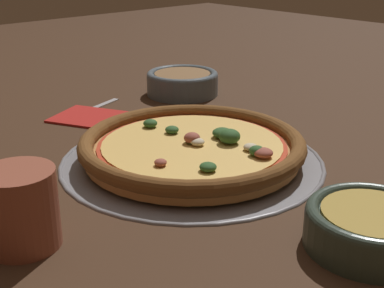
% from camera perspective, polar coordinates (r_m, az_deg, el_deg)
% --- Properties ---
extents(ground_plane, '(3.00, 3.00, 0.00)m').
position_cam_1_polar(ground_plane, '(0.80, 0.00, -1.86)').
color(ground_plane, '#3D2616').
extents(pizza_tray, '(0.39, 0.39, 0.01)m').
position_cam_1_polar(pizza_tray, '(0.80, 0.00, -1.67)').
color(pizza_tray, gray).
rests_on(pizza_tray, ground_plane).
extents(pizza, '(0.33, 0.33, 0.04)m').
position_cam_1_polar(pizza, '(0.79, 0.05, -0.23)').
color(pizza, '#BC7F42').
rests_on(pizza, pizza_tray).
extents(bowl_near, '(0.14, 0.14, 0.05)m').
position_cam_1_polar(bowl_near, '(0.60, 18.64, -8.28)').
color(bowl_near, '#334238').
rests_on(bowl_near, ground_plane).
extents(bowl_far, '(0.15, 0.15, 0.05)m').
position_cam_1_polar(bowl_far, '(1.14, -1.03, 6.66)').
color(bowl_far, slate).
rests_on(bowl_far, ground_plane).
extents(drinking_cup, '(0.08, 0.08, 0.09)m').
position_cam_1_polar(drinking_cup, '(0.60, -17.82, -6.58)').
color(drinking_cup, brown).
rests_on(drinking_cup, ground_plane).
extents(napkin, '(0.16, 0.15, 0.01)m').
position_cam_1_polar(napkin, '(1.00, -11.08, 2.90)').
color(napkin, '#B2231E').
rests_on(napkin, ground_plane).
extents(fork, '(0.07, 0.17, 0.00)m').
position_cam_1_polar(fork, '(1.04, -11.34, 3.45)').
color(fork, '#B7B7BC').
rests_on(fork, ground_plane).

